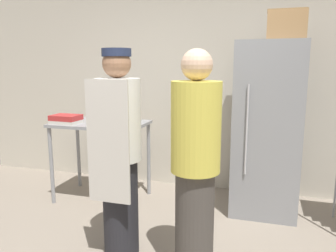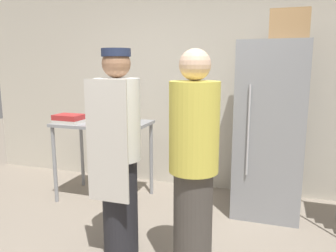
# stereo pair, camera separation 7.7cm
# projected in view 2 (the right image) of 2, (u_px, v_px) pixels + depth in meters

# --- Properties ---
(back_wall) EXTENTS (6.40, 0.12, 2.73)m
(back_wall) POSITION_uv_depth(u_px,v_px,m) (200.00, 83.00, 4.22)
(back_wall) COLOR beige
(back_wall) RESTS_ON ground_plane
(refrigerator) EXTENTS (0.68, 0.68, 1.84)m
(refrigerator) POSITION_uv_depth(u_px,v_px,m) (269.00, 130.00, 3.47)
(refrigerator) COLOR gray
(refrigerator) RESTS_ON ground_plane
(prep_counter) EXTENTS (1.06, 0.65, 0.94)m
(prep_counter) POSITION_uv_depth(u_px,v_px,m) (103.00, 132.00, 3.86)
(prep_counter) COLOR gray
(prep_counter) RESTS_ON ground_plane
(donut_box) EXTENTS (0.27, 0.20, 0.24)m
(donut_box) POSITION_uv_depth(u_px,v_px,m) (123.00, 119.00, 3.77)
(donut_box) COLOR silver
(donut_box) RESTS_ON prep_counter
(blender_pitcher) EXTENTS (0.14, 0.14, 0.25)m
(blender_pitcher) POSITION_uv_depth(u_px,v_px,m) (104.00, 111.00, 3.98)
(blender_pitcher) COLOR #99999E
(blender_pitcher) RESTS_ON prep_counter
(binder_stack) EXTENTS (0.32, 0.24, 0.10)m
(binder_stack) POSITION_uv_depth(u_px,v_px,m) (69.00, 119.00, 3.76)
(binder_stack) COLOR silver
(binder_stack) RESTS_ON prep_counter
(cardboard_storage_box) EXTENTS (0.37, 0.35, 0.30)m
(cardboard_storage_box) POSITION_uv_depth(u_px,v_px,m) (289.00, 25.00, 3.20)
(cardboard_storage_box) COLOR #A87F51
(cardboard_storage_box) RESTS_ON refrigerator
(person_baker) EXTENTS (0.36, 0.38, 1.72)m
(person_baker) POSITION_uv_depth(u_px,v_px,m) (118.00, 152.00, 2.68)
(person_baker) COLOR #232328
(person_baker) RESTS_ON ground_plane
(person_customer) EXTENTS (0.36, 0.36, 1.71)m
(person_customer) POSITION_uv_depth(u_px,v_px,m) (194.00, 165.00, 2.39)
(person_customer) COLOR #47423D
(person_customer) RESTS_ON ground_plane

